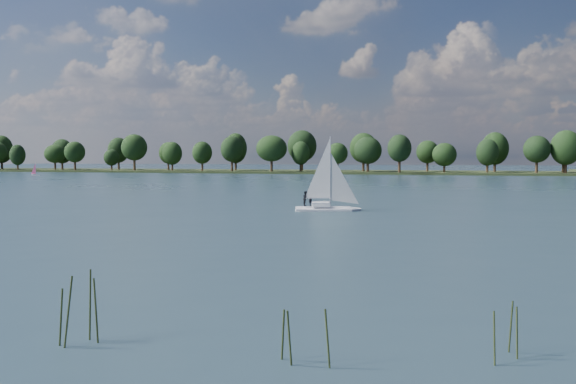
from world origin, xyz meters
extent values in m
plane|color=#233342|center=(0.00, 100.00, 0.00)|extent=(700.00, 700.00, 0.00)
cube|color=black|center=(0.00, 212.00, 0.00)|extent=(660.00, 40.00, 1.50)
cube|color=silver|center=(-7.17, 43.28, 0.00)|extent=(7.04, 3.91, 0.80)
cube|color=silver|center=(-7.17, 43.28, 0.80)|extent=(2.27, 1.76, 0.50)
cylinder|color=silver|center=(-7.17, 43.28, 4.54)|extent=(0.12, 0.12, 7.98)
imported|color=black|center=(-8.93, 43.55, 1.41)|extent=(0.53, 0.70, 1.72)
imported|color=black|center=(-9.37, 43.03, 1.41)|extent=(0.73, 0.90, 1.72)
cube|color=silver|center=(-127.88, 150.53, 0.00)|extent=(3.01, 1.97, 0.45)
cylinder|color=silver|center=(-127.88, 150.53, 2.26)|extent=(0.08, 0.08, 4.01)
cube|color=slate|center=(-173.11, 195.98, 0.00)|extent=(4.33, 2.78, 0.50)
cylinder|color=#283316|center=(-4.56, -10.54, 1.04)|extent=(3.20, 3.20, 2.18)
cylinder|color=#283316|center=(3.92, -8.77, 0.74)|extent=(3.20, 3.20, 1.58)
cylinder|color=#283316|center=(9.01, -7.03, 0.82)|extent=(3.20, 3.20, 1.74)
camera|label=1|loc=(8.78, -27.99, 6.23)|focal=40.00mm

